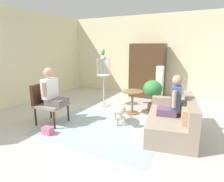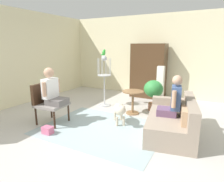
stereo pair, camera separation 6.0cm
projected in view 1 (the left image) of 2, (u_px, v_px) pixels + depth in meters
The scene contains 16 objects.
ground_plane at pixel (104, 125), 4.42m from camera, with size 7.90×7.90×0.00m, color beige.
back_wall at pixel (149, 56), 6.99m from camera, with size 6.83×0.12×2.86m, color beige.
left_wall at pixel (17, 58), 5.77m from camera, with size 0.12×7.19×2.86m, color beige.
area_rug at pixel (102, 128), 4.24m from camera, with size 2.61×2.00×0.01m, color #9EB2B7.
couch at pixel (173, 121), 3.97m from camera, with size 1.18×1.79×0.76m.
armchair at pixel (47, 100), 4.47m from camera, with size 0.67×0.65×0.94m.
person_on_couch at pixel (173, 100), 3.85m from camera, with size 0.50×0.49×0.83m.
person_on_armchair at pixel (52, 90), 4.35m from camera, with size 0.52×0.54×0.84m.
round_end_table at pixel (132, 99), 5.12m from camera, with size 0.57×0.57×0.62m.
dog at pixel (120, 110), 4.44m from camera, with size 0.52×0.70×0.55m.
bird_cage_stand at pixel (104, 80), 5.71m from camera, with size 0.41×0.41×1.52m.
parrot at pixel (103, 52), 5.53m from camera, with size 0.17×0.10×0.17m.
potted_plant at pixel (153, 90), 5.33m from camera, with size 0.53×0.53×0.87m.
column_lamp at pixel (159, 89), 5.34m from camera, with size 0.20×0.20×1.25m.
armoire_cabinet at pixel (147, 71), 6.72m from camera, with size 1.17×0.56×1.86m, color #4C331E.
handbag at pixel (48, 131), 3.96m from camera, with size 0.21×0.15×0.16m, color #D8668C.
Camera 1 is at (2.07, -3.57, 1.79)m, focal length 30.74 mm.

